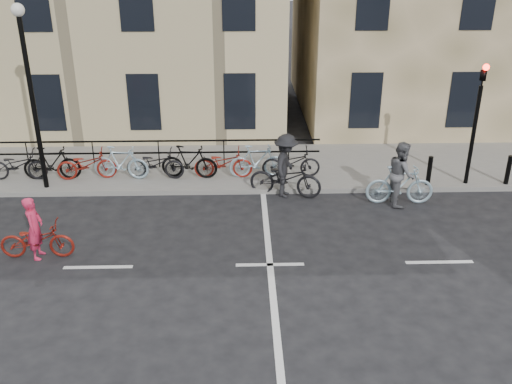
{
  "coord_description": "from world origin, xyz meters",
  "views": [
    {
      "loc": [
        -0.65,
        -11.45,
        7.02
      ],
      "look_at": [
        -0.28,
        1.72,
        1.1
      ],
      "focal_mm": 40.0,
      "sensor_mm": 36.0,
      "label": 1
    }
  ],
  "objects_px": {
    "traffic_light": "(478,110)",
    "cyclist_dark": "(286,172)",
    "lamp_post": "(29,76)",
    "cyclist_grey": "(400,179)",
    "cyclist_pink": "(36,237)"
  },
  "relations": [
    {
      "from": "traffic_light",
      "to": "cyclist_pink",
      "type": "xyz_separation_m",
      "value": [
        -11.71,
        -3.81,
        -1.92
      ]
    },
    {
      "from": "traffic_light",
      "to": "cyclist_grey",
      "type": "bearing_deg",
      "value": -155.37
    },
    {
      "from": "cyclist_grey",
      "to": "lamp_post",
      "type": "bearing_deg",
      "value": 86.11
    },
    {
      "from": "lamp_post",
      "to": "cyclist_pink",
      "type": "distance_m",
      "value": 4.97
    },
    {
      "from": "cyclist_pink",
      "to": "cyclist_grey",
      "type": "xyz_separation_m",
      "value": [
        9.36,
        2.73,
        0.21
      ]
    },
    {
      "from": "traffic_light",
      "to": "lamp_post",
      "type": "relative_size",
      "value": 0.74
    },
    {
      "from": "traffic_light",
      "to": "lamp_post",
      "type": "bearing_deg",
      "value": 179.73
    },
    {
      "from": "cyclist_pink",
      "to": "cyclist_grey",
      "type": "height_order",
      "value": "cyclist_grey"
    },
    {
      "from": "lamp_post",
      "to": "cyclist_dark",
      "type": "distance_m",
      "value": 7.67
    },
    {
      "from": "lamp_post",
      "to": "cyclist_grey",
      "type": "relative_size",
      "value": 2.72
    },
    {
      "from": "cyclist_pink",
      "to": "lamp_post",
      "type": "bearing_deg",
      "value": 14.15
    },
    {
      "from": "cyclist_pink",
      "to": "cyclist_dark",
      "type": "distance_m",
      "value": 7.02
    },
    {
      "from": "cyclist_pink",
      "to": "cyclist_grey",
      "type": "bearing_deg",
      "value": -73.92
    },
    {
      "from": "traffic_light",
      "to": "lamp_post",
      "type": "distance_m",
      "value": 12.74
    },
    {
      "from": "traffic_light",
      "to": "cyclist_dark",
      "type": "xyz_separation_m",
      "value": [
        -5.55,
        -0.44,
        -1.71
      ]
    }
  ]
}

